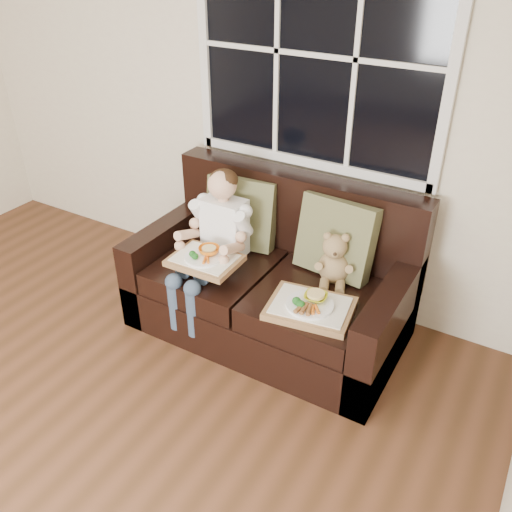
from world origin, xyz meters
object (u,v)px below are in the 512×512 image
Objects in this scene: loveseat at (273,285)px; tray_left at (205,259)px; tray_right at (310,307)px; child at (216,233)px; teddy_bear at (334,262)px.

tray_left is at bearing -135.75° from loveseat.
child is at bearing 157.66° from tray_right.
loveseat is 3.30× the size of tray_right.
child is 2.63× the size of teddy_bear.
loveseat reaches higher than teddy_bear.
teddy_bear is 0.66× the size of tray_right.
tray_right is (0.40, -0.30, 0.17)m from loveseat.
tray_left reaches higher than tray_right.
teddy_bear is 0.77m from tray_left.
tray_right is at bearing -1.24° from tray_left.
tray_right is at bearing -107.05° from teddy_bear.
child is 0.79m from tray_right.
teddy_bear is at bearing 83.89° from tray_right.
child is 0.75m from teddy_bear.
loveseat is at bearing 42.82° from tray_left.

